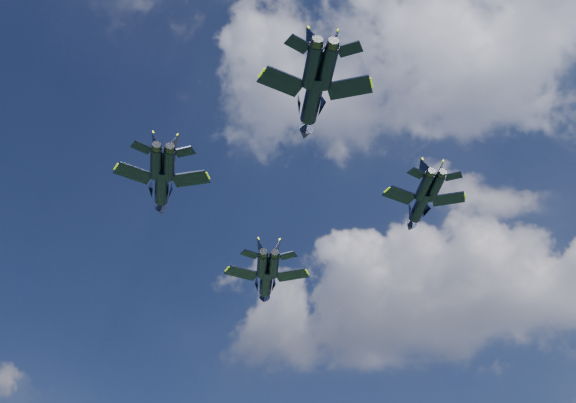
{
  "coord_description": "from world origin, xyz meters",
  "views": [
    {
      "loc": [
        25.78,
        -71.05,
        3.37
      ],
      "look_at": [
        -4.14,
        2.23,
        60.91
      ],
      "focal_mm": 45.0,
      "sensor_mm": 36.0,
      "label": 1
    }
  ],
  "objects_px": {
    "jet_lead": "(266,282)",
    "jet_slot": "(312,101)",
    "jet_right": "(420,207)",
    "jet_left": "(162,187)"
  },
  "relations": [
    {
      "from": "jet_lead",
      "to": "jet_slot",
      "type": "bearing_deg",
      "value": -85.49
    },
    {
      "from": "jet_slot",
      "to": "jet_right",
      "type": "bearing_deg",
      "value": 46.7
    },
    {
      "from": "jet_lead",
      "to": "jet_slot",
      "type": "height_order",
      "value": "jet_slot"
    },
    {
      "from": "jet_left",
      "to": "jet_slot",
      "type": "bearing_deg",
      "value": -50.47
    },
    {
      "from": "jet_right",
      "to": "jet_slot",
      "type": "xyz_separation_m",
      "value": [
        -6.42,
        -25.99,
        -0.32
      ]
    },
    {
      "from": "jet_lead",
      "to": "jet_left",
      "type": "xyz_separation_m",
      "value": [
        -3.84,
        -26.82,
        1.54
      ]
    },
    {
      "from": "jet_left",
      "to": "jet_right",
      "type": "height_order",
      "value": "jet_left"
    },
    {
      "from": "jet_left",
      "to": "jet_slot",
      "type": "xyz_separation_m",
      "value": [
        25.16,
        -8.61,
        -0.62
      ]
    },
    {
      "from": "jet_lead",
      "to": "jet_right",
      "type": "bearing_deg",
      "value": -45.32
    },
    {
      "from": "jet_right",
      "to": "jet_slot",
      "type": "relative_size",
      "value": 0.88
    }
  ]
}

